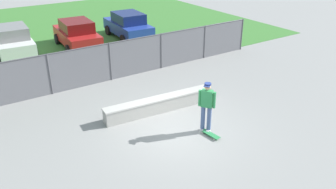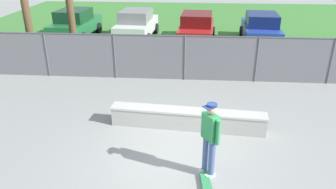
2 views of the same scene
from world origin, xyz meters
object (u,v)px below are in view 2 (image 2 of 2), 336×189
skateboarder (210,137)px  car_green (75,23)px  car_red (197,28)px  car_white (137,24)px  concrete_ledge (187,119)px  car_blue (261,28)px  skateboard (206,181)px

skateboarder → car_green: 14.37m
skateboarder → car_red: 11.75m
car_green → car_red: bearing=-5.2°
car_white → skateboarder: bearing=-73.4°
concrete_ledge → car_red: bearing=88.3°
concrete_ledge → car_red: (0.29, 9.59, 0.54)m
car_red → car_white: bearing=168.4°
car_green → car_white: (3.60, 0.07, 0.00)m
car_green → car_blue: size_ratio=1.00×
skateboard → car_red: size_ratio=0.19×
concrete_ledge → skateboarder: (0.53, -2.15, 0.73)m
skateboard → car_white: bearing=105.9°
concrete_ledge → skateboard: size_ratio=5.55×
skateboarder → car_green: (-7.30, 12.38, -0.19)m
car_green → car_white: 3.60m
skateboard → concrete_ledge: bearing=100.8°
skateboarder → car_green: bearing=120.5°
car_white → car_blue: size_ratio=1.00×
car_green → car_red: (7.06, -0.64, 0.00)m
car_blue → concrete_ledge: bearing=-111.3°
skateboarder → car_blue: 12.36m
skateboard → car_green: size_ratio=0.19×
skateboard → car_white: car_white is taller
skateboarder → car_green: size_ratio=0.43×
car_white → skateboard: bearing=-74.1°
concrete_ledge → car_green: 12.28m
car_green → car_blue: 10.58m
concrete_ledge → car_green: car_green is taller
skateboard → car_white: 13.30m
skateboard → car_blue: 12.70m
skateboard → car_white: size_ratio=0.19×
skateboard → car_blue: (3.33, 12.23, 0.77)m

